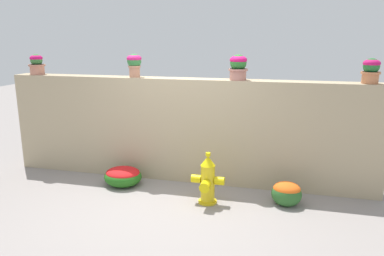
# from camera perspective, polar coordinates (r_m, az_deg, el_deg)

# --- Properties ---
(ground_plane) EXTENTS (24.00, 24.00, 0.00)m
(ground_plane) POSITION_cam_1_polar(r_m,az_deg,el_deg) (5.47, -4.12, -11.83)
(ground_plane) COLOR gray
(stone_wall) EXTENTS (6.16, 0.34, 1.72)m
(stone_wall) POSITION_cam_1_polar(r_m,az_deg,el_deg) (6.18, -1.08, -0.30)
(stone_wall) COLOR tan
(stone_wall) RESTS_ON ground
(potted_plant_0) EXTENTS (0.29, 0.29, 0.36)m
(potted_plant_0) POSITION_cam_1_polar(r_m,az_deg,el_deg) (7.17, -22.76, 9.08)
(potted_plant_0) COLOR tan
(potted_plant_0) RESTS_ON stone_wall
(potted_plant_1) EXTENTS (0.24, 0.24, 0.38)m
(potted_plant_1) POSITION_cam_1_polar(r_m,az_deg,el_deg) (6.28, -8.86, 9.88)
(potted_plant_1) COLOR tan
(potted_plant_1) RESTS_ON stone_wall
(potted_plant_2) EXTENTS (0.30, 0.30, 0.39)m
(potted_plant_2) POSITION_cam_1_polar(r_m,az_deg,el_deg) (5.82, 7.12, 9.47)
(potted_plant_2) COLOR #AA6F62
(potted_plant_2) RESTS_ON stone_wall
(potted_plant_3) EXTENTS (0.27, 0.27, 0.36)m
(potted_plant_3) POSITION_cam_1_polar(r_m,az_deg,el_deg) (5.90, 25.82, 8.11)
(potted_plant_3) COLOR #C3774D
(potted_plant_3) RESTS_ON stone_wall
(fire_hydrant) EXTENTS (0.48, 0.39, 0.77)m
(fire_hydrant) POSITION_cam_1_polar(r_m,az_deg,el_deg) (5.42, 2.41, -8.13)
(fire_hydrant) COLOR yellow
(fire_hydrant) RESTS_ON ground
(flower_bush_left) EXTENTS (0.43, 0.39, 0.36)m
(flower_bush_left) POSITION_cam_1_polar(r_m,az_deg,el_deg) (5.59, 14.34, -9.58)
(flower_bush_left) COLOR #2C6029
(flower_bush_left) RESTS_ON ground
(flower_bush_right) EXTENTS (0.62, 0.56, 0.31)m
(flower_bush_right) POSITION_cam_1_polar(r_m,az_deg,el_deg) (6.22, -10.57, -7.21)
(flower_bush_right) COLOR #24621B
(flower_bush_right) RESTS_ON ground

